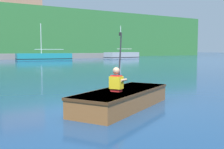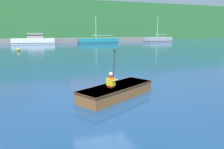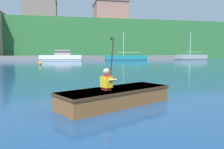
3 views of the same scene
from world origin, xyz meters
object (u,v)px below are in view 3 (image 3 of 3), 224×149
moored_boat_dock_center_far (191,57)px  channel_buoy (41,63)px  moored_boat_dock_west_end (61,57)px  rowboat_foreground (117,95)px  moored_boat_dock_west_inner (125,58)px  person_paddler (107,80)px

moored_boat_dock_center_far → channel_buoy: 31.92m
moored_boat_dock_west_end → rowboat_foreground: bearing=-86.4°
channel_buoy → moored_boat_dock_west_end: bearing=82.1°
moored_boat_dock_west_end → moored_boat_dock_west_inner: 12.46m
moored_boat_dock_center_far → rowboat_foreground: size_ratio=2.00×
moored_boat_dock_center_far → rowboat_foreground: (-24.28, -35.73, -0.26)m
channel_buoy → person_paddler: bearing=-79.3°
moored_boat_dock_west_end → rowboat_foreground: size_ratio=2.32×
moored_boat_dock_west_end → moored_boat_dock_center_far: (26.64, -1.88, -0.23)m
rowboat_foreground → channel_buoy: bearing=101.6°
person_paddler → rowboat_foreground: bearing=28.1°
moored_boat_dock_west_end → person_paddler: moored_boat_dock_west_end is taller
moored_boat_dock_center_far → person_paddler: size_ratio=4.91×
moored_boat_dock_west_end → moored_boat_dock_center_far: moored_boat_dock_center_far is taller
moored_boat_dock_center_far → rowboat_foreground: moored_boat_dock_center_far is taller
moored_boat_dock_west_inner → moored_boat_dock_center_far: size_ratio=1.19×
rowboat_foreground → channel_buoy: 22.44m
moored_boat_dock_west_inner → person_paddler: size_ratio=5.84×
moored_boat_dock_west_inner → rowboat_foreground: size_ratio=2.38×
moored_boat_dock_center_far → moored_boat_dock_west_end: bearing=176.0°
moored_boat_dock_west_inner → person_paddler: bearing=-106.0°
channel_buoy → moored_boat_dock_west_inner: bearing=43.0°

